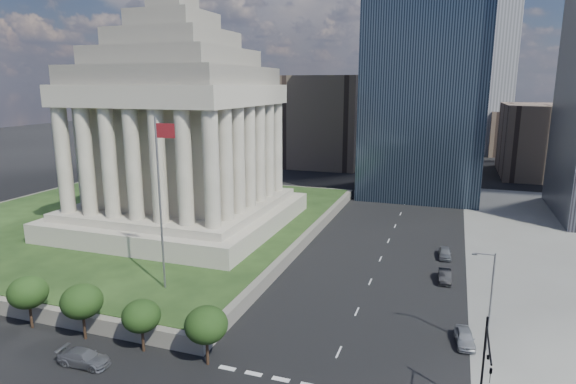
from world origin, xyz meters
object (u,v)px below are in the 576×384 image
at_px(flagpole, 161,195).
at_px(street_lamp_north, 489,296).
at_px(parked_sedan_far, 445,253).
at_px(traffic_signal_ne, 486,362).
at_px(war_memorial, 178,109).
at_px(suv_grey, 84,358).
at_px(parked_sedan_near, 465,337).
at_px(parked_sedan_mid, 445,276).

xyz_separation_m(flagpole, street_lamp_north, (35.16, 1.00, -7.45)).
height_order(flagpole, parked_sedan_far, flagpole).
relative_size(traffic_signal_ne, street_lamp_north, 0.80).
relative_size(war_memorial, street_lamp_north, 3.90).
distance_m(suv_grey, parked_sedan_near, 36.57).
bearing_deg(suv_grey, traffic_signal_ne, -86.05).
xyz_separation_m(war_memorial, parked_sedan_mid, (43.21, -6.61, -20.67)).
bearing_deg(parked_sedan_far, parked_sedan_mid, -92.13).
bearing_deg(parked_sedan_near, parked_sedan_mid, 91.39).
height_order(parked_sedan_near, parked_sedan_mid, parked_sedan_near).
xyz_separation_m(traffic_signal_ne, suv_grey, (-34.19, -3.54, -4.52)).
bearing_deg(parked_sedan_near, war_memorial, 146.90).
xyz_separation_m(war_memorial, parked_sedan_near, (45.50, -22.49, -20.66)).
bearing_deg(traffic_signal_ne, parked_sedan_mid, 96.77).
xyz_separation_m(traffic_signal_ne, street_lamp_north, (0.83, 11.30, 0.41)).
distance_m(war_memorial, parked_sedan_near, 54.80).
xyz_separation_m(suv_grey, parked_sedan_near, (33.19, 15.36, 0.01)).
relative_size(street_lamp_north, parked_sedan_mid, 2.25).
bearing_deg(suv_grey, parked_sedan_mid, -46.66).
distance_m(war_memorial, traffic_signal_ne, 60.00).
bearing_deg(parked_sedan_near, flagpole, 175.79).
height_order(flagpole, street_lamp_north, flagpole).
bearing_deg(parked_sedan_far, war_memorial, -179.93).
bearing_deg(parked_sedan_mid, war_memorial, 168.34).
distance_m(traffic_signal_ne, parked_sedan_mid, 28.26).
bearing_deg(parked_sedan_far, flagpole, -142.62).
bearing_deg(flagpole, traffic_signal_ne, -16.71).
relative_size(flagpole, parked_sedan_far, 4.48).
height_order(parked_sedan_mid, parked_sedan_far, parked_sedan_far).
distance_m(traffic_signal_ne, street_lamp_north, 11.34).
xyz_separation_m(war_memorial, traffic_signal_ne, (46.50, -34.30, -16.15)).
bearing_deg(street_lamp_north, parked_sedan_near, 164.37).
distance_m(parked_sedan_near, parked_sedan_mid, 16.05).
bearing_deg(flagpole, parked_sedan_near, 2.60).
bearing_deg(parked_sedan_far, parked_sedan_near, -87.78).
height_order(flagpole, parked_sedan_mid, flagpole).
distance_m(war_memorial, flagpole, 28.16).
height_order(street_lamp_north, parked_sedan_mid, street_lamp_north).
relative_size(flagpole, street_lamp_north, 2.00).
bearing_deg(parked_sedan_near, traffic_signal_ne, -91.96).
xyz_separation_m(flagpole, traffic_signal_ne, (34.33, -10.30, -7.86)).
relative_size(war_memorial, parked_sedan_mid, 8.78).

